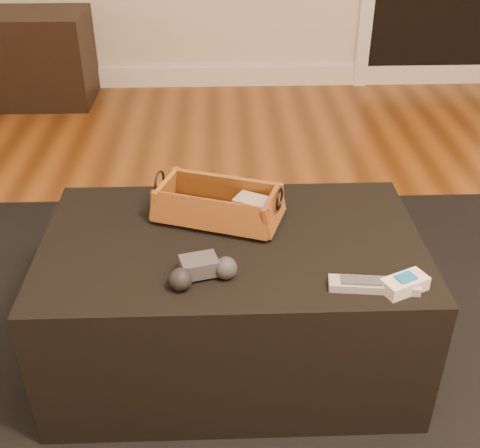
{
  "coord_description": "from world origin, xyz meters",
  "views": [
    {
      "loc": [
        -0.05,
        -1.02,
        1.31
      ],
      "look_at": [
        -0.01,
        0.28,
        0.49
      ],
      "focal_mm": 45.0,
      "sensor_mm": 36.0,
      "label": 1
    }
  ],
  "objects_px": {
    "wicker_basket": "(218,206)",
    "silver_remote": "(374,285)",
    "tv_remote": "(211,213)",
    "game_controller": "(202,270)",
    "ottoman": "(233,301)",
    "cream_gadget": "(405,284)"
  },
  "relations": [
    {
      "from": "wicker_basket",
      "to": "silver_remote",
      "type": "height_order",
      "value": "wicker_basket"
    },
    {
      "from": "tv_remote",
      "to": "game_controller",
      "type": "height_order",
      "value": "game_controller"
    },
    {
      "from": "game_controller",
      "to": "ottoman",
      "type": "bearing_deg",
      "value": 66.1
    },
    {
      "from": "cream_gadget",
      "to": "tv_remote",
      "type": "bearing_deg",
      "value": 143.97
    },
    {
      "from": "wicker_basket",
      "to": "game_controller",
      "type": "xyz_separation_m",
      "value": [
        -0.04,
        -0.28,
        -0.01
      ]
    },
    {
      "from": "tv_remote",
      "to": "ottoman",
      "type": "bearing_deg",
      "value": -47.6
    },
    {
      "from": "game_controller",
      "to": "wicker_basket",
      "type": "bearing_deg",
      "value": 81.74
    },
    {
      "from": "wicker_basket",
      "to": "cream_gadget",
      "type": "xyz_separation_m",
      "value": [
        0.43,
        -0.33,
        -0.02
      ]
    },
    {
      "from": "ottoman",
      "to": "game_controller",
      "type": "distance_m",
      "value": 0.3
    },
    {
      "from": "wicker_basket",
      "to": "game_controller",
      "type": "bearing_deg",
      "value": -98.26
    },
    {
      "from": "silver_remote",
      "to": "cream_gadget",
      "type": "relative_size",
      "value": 1.78
    },
    {
      "from": "silver_remote",
      "to": "cream_gadget",
      "type": "xyz_separation_m",
      "value": [
        0.07,
        -0.01,
        0.01
      ]
    },
    {
      "from": "ottoman",
      "to": "silver_remote",
      "type": "xyz_separation_m",
      "value": [
        0.33,
        -0.22,
        0.22
      ]
    },
    {
      "from": "ottoman",
      "to": "wicker_basket",
      "type": "xyz_separation_m",
      "value": [
        -0.04,
        0.11,
        0.25
      ]
    },
    {
      "from": "tv_remote",
      "to": "game_controller",
      "type": "distance_m",
      "value": 0.27
    },
    {
      "from": "cream_gadget",
      "to": "ottoman",
      "type": "bearing_deg",
      "value": 150.06
    },
    {
      "from": "ottoman",
      "to": "wicker_basket",
      "type": "bearing_deg",
      "value": 108.34
    },
    {
      "from": "ottoman",
      "to": "wicker_basket",
      "type": "relative_size",
      "value": 2.62
    },
    {
      "from": "cream_gadget",
      "to": "wicker_basket",
      "type": "bearing_deg",
      "value": 142.14
    },
    {
      "from": "ottoman",
      "to": "cream_gadget",
      "type": "height_order",
      "value": "cream_gadget"
    },
    {
      "from": "ottoman",
      "to": "wicker_basket",
      "type": "distance_m",
      "value": 0.27
    },
    {
      "from": "ottoman",
      "to": "game_controller",
      "type": "bearing_deg",
      "value": -113.9
    }
  ]
}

